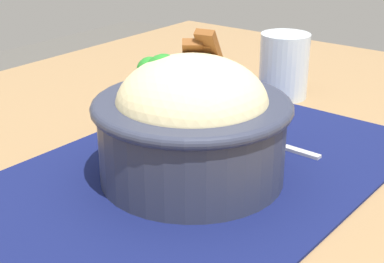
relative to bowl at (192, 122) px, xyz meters
The scene contains 5 objects.
table 0.13m from the bowl, 20.71° to the right, with size 1.14×1.00×0.72m.
placemat 0.07m from the bowl, ahead, with size 0.47×0.32×0.00m, color #11194C.
bowl is the anchor object (origin of this frame).
fork 0.13m from the bowl, ahead, with size 0.02×0.13×0.00m.
drinking_glass 0.29m from the bowl, 10.83° to the left, with size 0.07×0.07×0.09m.
Camera 1 is at (-0.46, -0.30, 0.99)m, focal length 53.92 mm.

